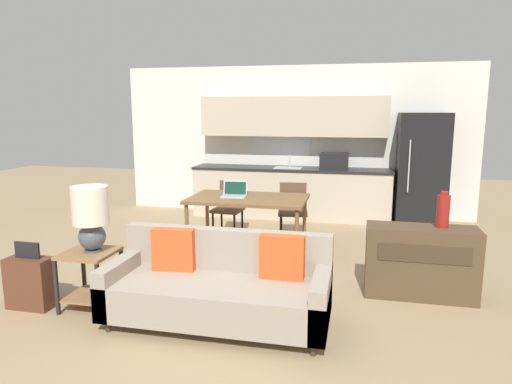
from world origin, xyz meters
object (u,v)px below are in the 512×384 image
couch (220,287)px  vase (443,211)px  side_table (90,270)px  credenza (421,262)px  suitcase (30,282)px  laptop (234,193)px  dining_chair_far_right (293,208)px  refrigerator (422,170)px  dining_chair_far_left (229,206)px  dining_table (248,202)px  table_lamp (91,214)px

couch → vase: size_ratio=5.40×
side_table → credenza: 3.32m
side_table → vase: size_ratio=1.54×
suitcase → laptop: bearing=55.2°
credenza → laptop: (-2.26, 1.00, 0.46)m
laptop → side_table: bearing=-119.4°
credenza → dining_chair_far_right: (-1.58, 1.78, 0.11)m
refrigerator → vase: refrigerator is taller
dining_chair_far_left → dining_chair_far_right: bearing=7.5°
vase → laptop: bearing=158.8°
dining_table → laptop: bearing=167.6°
table_lamp → suitcase: 0.93m
side_table → laptop: 2.24m
vase → dining_chair_far_right: size_ratio=0.44×
couch → vase: vase is taller
table_lamp → dining_chair_far_right: size_ratio=0.75×
couch → table_lamp: size_ratio=3.12×
vase → dining_chair_far_left: vase is taller
couch → side_table: bearing=179.8°
dining_chair_far_left → dining_chair_far_right: (0.96, 0.04, 0.00)m
dining_chair_far_right → vase: bearing=-52.7°
dining_table → side_table: bearing=-119.2°
refrigerator → laptop: size_ratio=5.47×
couch → suitcase: 1.90m
couch → laptop: size_ratio=5.82×
dining_table → credenza: 2.30m
refrigerator → dining_table: refrigerator is taller
side_table → credenza: bearing=17.6°
refrigerator → dining_chair_far_right: size_ratio=2.21×
laptop → suitcase: size_ratio=0.52×
dining_chair_far_left → vase: bearing=-26.6°
side_table → refrigerator: bearing=50.0°
dining_table → table_lamp: size_ratio=2.40×
credenza → dining_chair_far_left: (-2.55, 1.74, 0.11)m
credenza → suitcase: (-3.74, -1.13, -0.11)m
dining_chair_far_right → suitcase: 3.63m
vase → dining_table: bearing=158.1°
dining_chair_far_left → laptop: laptop is taller
vase → suitcase: size_ratio=0.56×
suitcase → table_lamp: bearing=13.1°
couch → side_table: (-1.31, 0.01, 0.05)m
refrigerator → suitcase: (-4.10, -4.32, -0.68)m
side_table → dining_chair_far_right: size_ratio=0.67×
credenza → vase: size_ratio=3.00×
dining_table → refrigerator: bearing=42.6°
refrigerator → credenza: refrigerator is taller
dining_table → credenza: size_ratio=1.39×
laptop → suitcase: bearing=-129.9°
dining_table → vase: bearing=-21.9°
couch → dining_chair_far_left: 2.84m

